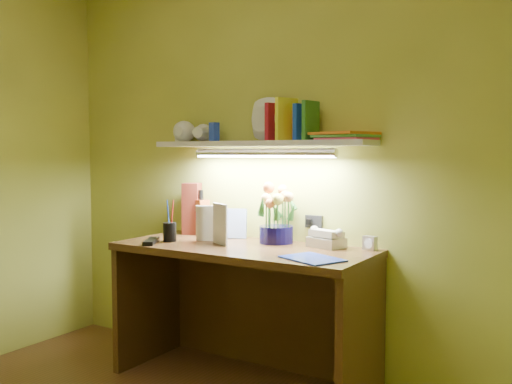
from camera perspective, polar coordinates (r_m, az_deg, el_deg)
desk at (r=3.15m, az=-1.29°, el=-12.16°), size 1.40×0.60×0.75m
flower_bouquet at (r=3.15m, az=2.04°, el=-2.14°), size 0.27×0.27×0.33m
telephone at (r=3.05m, az=7.06°, el=-4.52°), size 0.20×0.17×0.11m
desk_clock at (r=3.00m, az=11.33°, el=-5.03°), size 0.08×0.05×0.07m
whisky_bottle at (r=3.48m, az=-5.51°, el=-2.05°), size 0.09×0.09×0.27m
whisky_box at (r=3.52m, az=-6.42°, el=-1.66°), size 0.13×0.13×0.31m
pen_cup at (r=3.25m, az=-8.63°, el=-3.32°), size 0.10×0.10×0.18m
art_card at (r=3.34m, az=-2.44°, el=-3.15°), size 0.17×0.10×0.17m
tv_remote at (r=3.21m, az=-10.44°, el=-4.86°), size 0.15×0.20×0.02m
blue_folder at (r=2.70m, az=5.64°, el=-6.65°), size 0.33×0.29×0.01m
desk_book_a at (r=3.25m, az=-6.03°, el=-3.12°), size 0.15×0.07×0.20m
desk_book_b at (r=3.18m, az=-4.29°, el=-3.04°), size 0.15×0.10×0.23m
wall_shelf at (r=3.18m, az=0.59°, el=5.57°), size 1.31×0.36×0.26m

